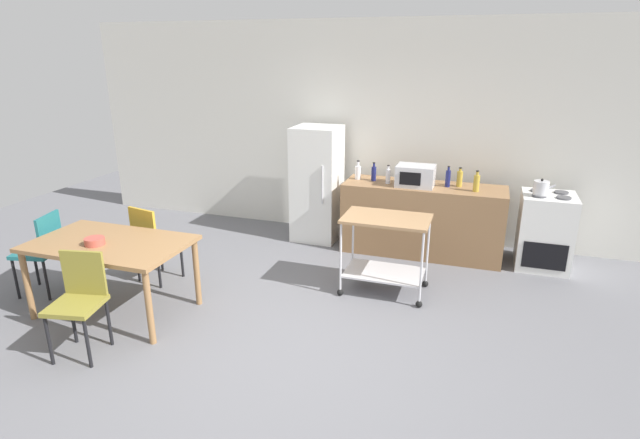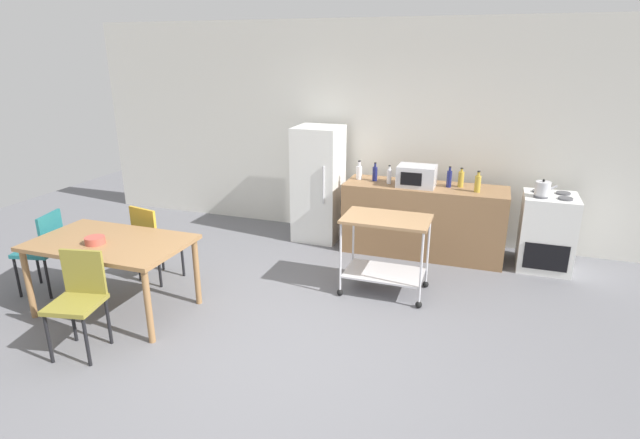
{
  "view_description": "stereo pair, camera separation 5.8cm",
  "coord_description": "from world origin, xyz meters",
  "px_view_note": "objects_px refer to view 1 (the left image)",
  "views": [
    {
      "loc": [
        1.59,
        -3.59,
        2.5
      ],
      "look_at": [
        -0.01,
        1.2,
        0.8
      ],
      "focal_mm": 28.32,
      "sensor_mm": 36.0,
      "label": 1
    },
    {
      "loc": [
        1.65,
        -3.58,
        2.5
      ],
      "look_at": [
        -0.01,
        1.2,
        0.8
      ],
      "focal_mm": 28.32,
      "sensor_mm": 36.0,
      "label": 2
    }
  ],
  "objects_px": {
    "bottle_olive_oil": "(448,178)",
    "fruit_bowl": "(95,241)",
    "bottle_sesame_oil": "(358,172)",
    "microwave": "(415,176)",
    "chair_mustard": "(153,238)",
    "chair_teal": "(42,248)",
    "kettle": "(541,188)",
    "bottle_sparkling_water": "(476,183)",
    "dining_table": "(110,249)",
    "chair_olive": "(79,297)",
    "bottle_soy_sauce": "(460,178)",
    "bottle_vinegar": "(388,176)",
    "bottle_hot_sauce": "(374,173)",
    "refrigerator": "(317,184)",
    "kitchen_cart": "(386,242)",
    "stove_oven": "(545,231)"
  },
  "relations": [
    {
      "from": "bottle_olive_oil",
      "to": "fruit_bowl",
      "type": "distance_m",
      "value": 4.03
    },
    {
      "from": "bottle_sesame_oil",
      "to": "microwave",
      "type": "distance_m",
      "value": 0.77
    },
    {
      "from": "chair_mustard",
      "to": "chair_teal",
      "type": "distance_m",
      "value": 1.12
    },
    {
      "from": "bottle_sesame_oil",
      "to": "kettle",
      "type": "distance_m",
      "value": 2.2
    },
    {
      "from": "bottle_sparkling_water",
      "to": "fruit_bowl",
      "type": "relative_size",
      "value": 1.37
    },
    {
      "from": "dining_table",
      "to": "chair_olive",
      "type": "distance_m",
      "value": 0.72
    },
    {
      "from": "microwave",
      "to": "bottle_soy_sauce",
      "type": "bearing_deg",
      "value": 16.14
    },
    {
      "from": "dining_table",
      "to": "fruit_bowl",
      "type": "bearing_deg",
      "value": -123.61
    },
    {
      "from": "bottle_vinegar",
      "to": "bottle_soy_sauce",
      "type": "distance_m",
      "value": 0.88
    },
    {
      "from": "dining_table",
      "to": "bottle_soy_sauce",
      "type": "relative_size",
      "value": 6.27
    },
    {
      "from": "dining_table",
      "to": "bottle_olive_oil",
      "type": "relative_size",
      "value": 5.78
    },
    {
      "from": "chair_olive",
      "to": "bottle_sesame_oil",
      "type": "relative_size",
      "value": 3.62
    },
    {
      "from": "chair_olive",
      "to": "bottle_olive_oil",
      "type": "distance_m",
      "value": 4.26
    },
    {
      "from": "chair_olive",
      "to": "bottle_vinegar",
      "type": "distance_m",
      "value": 3.76
    },
    {
      "from": "chair_mustard",
      "to": "bottle_hot_sauce",
      "type": "relative_size",
      "value": 3.72
    },
    {
      "from": "bottle_soy_sauce",
      "to": "kettle",
      "type": "height_order",
      "value": "bottle_soy_sauce"
    },
    {
      "from": "dining_table",
      "to": "bottle_soy_sauce",
      "type": "height_order",
      "value": "bottle_soy_sauce"
    },
    {
      "from": "chair_mustard",
      "to": "bottle_sparkling_water",
      "type": "relative_size",
      "value": 3.5
    },
    {
      "from": "chair_mustard",
      "to": "fruit_bowl",
      "type": "bearing_deg",
      "value": 101.16
    },
    {
      "from": "refrigerator",
      "to": "bottle_soy_sauce",
      "type": "bearing_deg",
      "value": -0.69
    },
    {
      "from": "bottle_sesame_oil",
      "to": "kitchen_cart",
      "type": "bearing_deg",
      "value": -63.59
    },
    {
      "from": "stove_oven",
      "to": "bottle_sparkling_water",
      "type": "relative_size",
      "value": 3.62
    },
    {
      "from": "bottle_sparkling_water",
      "to": "kitchen_cart",
      "type": "bearing_deg",
      "value": -126.09
    },
    {
      "from": "refrigerator",
      "to": "microwave",
      "type": "xyz_separation_m",
      "value": [
        1.34,
        -0.17,
        0.25
      ]
    },
    {
      "from": "bottle_hot_sauce",
      "to": "kettle",
      "type": "height_order",
      "value": "bottle_hot_sauce"
    },
    {
      "from": "chair_olive",
      "to": "bottle_vinegar",
      "type": "xyz_separation_m",
      "value": [
        2.01,
        3.15,
        0.48
      ]
    },
    {
      "from": "chair_teal",
      "to": "kitchen_cart",
      "type": "xyz_separation_m",
      "value": [
        3.44,
        1.18,
        0.05
      ]
    },
    {
      "from": "stove_oven",
      "to": "fruit_bowl",
      "type": "height_order",
      "value": "stove_oven"
    },
    {
      "from": "bottle_hot_sauce",
      "to": "bottle_vinegar",
      "type": "relative_size",
      "value": 1.01
    },
    {
      "from": "chair_olive",
      "to": "kettle",
      "type": "relative_size",
      "value": 3.71
    },
    {
      "from": "chair_teal",
      "to": "bottle_soy_sauce",
      "type": "xyz_separation_m",
      "value": [
        4.08,
        2.51,
        0.48
      ]
    },
    {
      "from": "chair_mustard",
      "to": "bottle_hot_sauce",
      "type": "bearing_deg",
      "value": -125.88
    },
    {
      "from": "bottle_vinegar",
      "to": "kettle",
      "type": "height_order",
      "value": "bottle_vinegar"
    },
    {
      "from": "bottle_olive_oil",
      "to": "stove_oven",
      "type": "bearing_deg",
      "value": -0.04
    },
    {
      "from": "bottle_sesame_oil",
      "to": "microwave",
      "type": "xyz_separation_m",
      "value": [
        0.76,
        -0.12,
        0.03
      ]
    },
    {
      "from": "dining_table",
      "to": "kitchen_cart",
      "type": "xyz_separation_m",
      "value": [
        2.45,
        1.29,
        -0.1
      ]
    },
    {
      "from": "chair_mustard",
      "to": "kitchen_cart",
      "type": "bearing_deg",
      "value": -154.95
    },
    {
      "from": "refrigerator",
      "to": "microwave",
      "type": "height_order",
      "value": "refrigerator"
    },
    {
      "from": "stove_oven",
      "to": "kettle",
      "type": "distance_m",
      "value": 0.57
    },
    {
      "from": "dining_table",
      "to": "bottle_sesame_oil",
      "type": "bearing_deg",
      "value": 55.12
    },
    {
      "from": "bottle_sesame_oil",
      "to": "stove_oven",
      "type": "bearing_deg",
      "value": -0.74
    },
    {
      "from": "kitchen_cart",
      "to": "kettle",
      "type": "xyz_separation_m",
      "value": [
        1.56,
        1.17,
        0.43
      ]
    },
    {
      "from": "refrigerator",
      "to": "dining_table",
      "type": "bearing_deg",
      "value": -114.87
    },
    {
      "from": "chair_olive",
      "to": "kitchen_cart",
      "type": "height_order",
      "value": "chair_olive"
    },
    {
      "from": "microwave",
      "to": "bottle_soy_sauce",
      "type": "height_order",
      "value": "microwave"
    },
    {
      "from": "bottle_sesame_oil",
      "to": "refrigerator",
      "type": "bearing_deg",
      "value": 174.95
    },
    {
      "from": "refrigerator",
      "to": "bottle_hot_sauce",
      "type": "bearing_deg",
      "value": -4.66
    },
    {
      "from": "bottle_sesame_oil",
      "to": "fruit_bowl",
      "type": "bearing_deg",
      "value": -124.83
    },
    {
      "from": "microwave",
      "to": "dining_table",
      "type": "bearing_deg",
      "value": -136.15
    },
    {
      "from": "fruit_bowl",
      "to": "kettle",
      "type": "height_order",
      "value": "kettle"
    }
  ]
}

